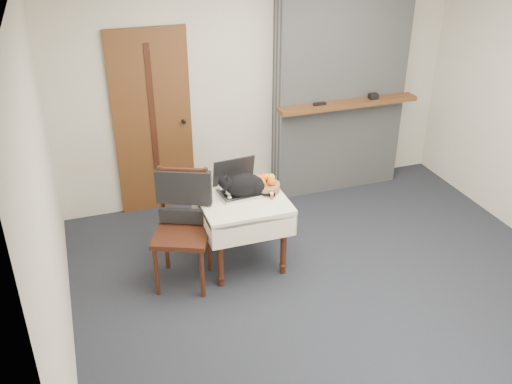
% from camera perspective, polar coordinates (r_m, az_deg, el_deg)
% --- Properties ---
extents(ground, '(4.50, 4.50, 0.00)m').
position_cam_1_polar(ground, '(5.28, 7.54, -9.35)').
color(ground, black).
rests_on(ground, ground).
extents(room_shell, '(4.52, 4.01, 2.61)m').
position_cam_1_polar(room_shell, '(4.84, 6.46, 10.78)').
color(room_shell, beige).
rests_on(room_shell, ground).
extents(door, '(0.82, 0.10, 2.00)m').
position_cam_1_polar(door, '(6.14, -10.28, 6.75)').
color(door, brown).
rests_on(door, ground).
extents(chimney, '(1.62, 0.48, 2.60)m').
position_cam_1_polar(chimney, '(6.54, 8.42, 10.99)').
color(chimney, gray).
rests_on(chimney, ground).
extents(side_table, '(0.78, 0.78, 0.70)m').
position_cam_1_polar(side_table, '(5.25, -1.41, -1.64)').
color(side_table, '#3E1E10').
rests_on(side_table, ground).
extents(laptop, '(0.43, 0.38, 0.30)m').
position_cam_1_polar(laptop, '(5.27, -1.82, 0.82)').
color(laptop, '#B7B7BC').
rests_on(laptop, side_table).
extents(cat, '(0.51, 0.23, 0.25)m').
position_cam_1_polar(cat, '(5.17, -1.13, 0.66)').
color(cat, black).
rests_on(cat, side_table).
extents(cream_jar, '(0.06, 0.06, 0.06)m').
position_cam_1_polar(cream_jar, '(5.08, -4.85, -0.93)').
color(cream_jar, white).
rests_on(cream_jar, side_table).
extents(pill_bottle, '(0.03, 0.03, 0.07)m').
position_cam_1_polar(pill_bottle, '(5.15, 1.60, -0.38)').
color(pill_bottle, '#A04513').
rests_on(pill_bottle, side_table).
extents(fruit_basket, '(0.26, 0.26, 0.15)m').
position_cam_1_polar(fruit_basket, '(5.28, 0.97, 0.72)').
color(fruit_basket, '#A48242').
rests_on(fruit_basket, side_table).
extents(desk_clutter, '(0.12, 0.07, 0.01)m').
position_cam_1_polar(desk_clutter, '(5.29, 0.37, 0.05)').
color(desk_clutter, black).
rests_on(desk_clutter, side_table).
extents(chair, '(0.63, 0.62, 1.07)m').
position_cam_1_polar(chair, '(5.05, -7.31, -1.93)').
color(chair, '#3E1E10').
rests_on(chair, ground).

